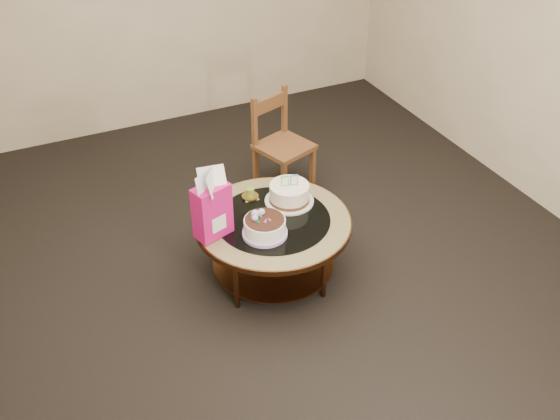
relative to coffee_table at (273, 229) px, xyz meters
name	(u,v)px	position (x,y,z in m)	size (l,w,h in m)	color
ground	(274,272)	(0.00, 0.00, -0.38)	(5.00, 5.00, 0.00)	black
room_walls	(272,58)	(0.00, 0.00, 1.16)	(4.52, 5.02, 2.61)	beige
coffee_table	(273,229)	(0.00, 0.00, 0.00)	(1.02, 1.02, 0.46)	#573219
decorated_cake	(265,228)	(-0.12, -0.13, 0.13)	(0.28, 0.28, 0.16)	#B499D8
cream_cake	(289,194)	(0.18, 0.13, 0.14)	(0.33, 0.33, 0.21)	silver
gift_bag	(212,204)	(-0.40, 0.01, 0.30)	(0.25, 0.21, 0.45)	#CF136C
pillar_candle	(250,194)	(-0.04, 0.28, 0.11)	(0.11, 0.11, 0.08)	#D3BB57
dining_chair	(281,144)	(0.49, 0.92, 0.04)	(0.48, 0.48, 0.82)	brown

